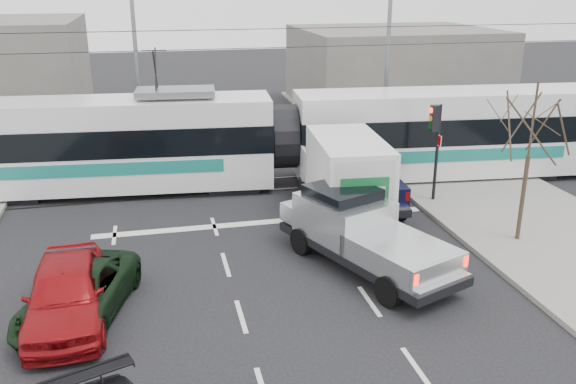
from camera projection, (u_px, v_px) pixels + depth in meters
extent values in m
plane|color=black|center=(307.00, 309.00, 15.62)|extent=(120.00, 120.00, 0.00)
cube|color=#33302D|center=(245.00, 186.00, 24.81)|extent=(60.00, 1.60, 0.03)
cube|color=slate|center=(393.00, 68.00, 39.38)|extent=(12.00, 10.00, 5.00)
cylinder|color=#47382B|center=(523.00, 198.00, 19.01)|extent=(0.14, 0.14, 2.75)
cylinder|color=#47382B|center=(533.00, 119.00, 18.18)|extent=(0.07, 0.07, 2.25)
cylinder|color=black|center=(437.00, 153.00, 22.33)|extent=(0.12, 0.12, 3.60)
cube|color=black|center=(435.00, 118.00, 21.86)|extent=(0.28, 0.28, 0.95)
cylinder|color=#FF0C07|center=(431.00, 110.00, 21.73)|extent=(0.06, 0.20, 0.20)
cylinder|color=orange|center=(431.00, 119.00, 21.83)|extent=(0.06, 0.20, 0.20)
cylinder|color=#05330C|center=(430.00, 127.00, 21.93)|extent=(0.06, 0.20, 0.20)
cube|color=white|center=(439.00, 141.00, 22.03)|extent=(0.02, 0.30, 0.40)
cylinder|color=slate|center=(387.00, 57.00, 28.57)|extent=(0.20, 0.20, 9.00)
cylinder|color=slate|center=(136.00, 59.00, 27.99)|extent=(0.20, 0.20, 9.00)
cylinder|color=black|center=(242.00, 48.00, 22.99)|extent=(60.00, 0.03, 0.03)
cylinder|color=black|center=(241.00, 29.00, 22.75)|extent=(60.00, 0.03, 0.03)
cube|color=silver|center=(108.00, 167.00, 23.88)|extent=(12.97, 3.77, 1.55)
cube|color=black|center=(105.00, 137.00, 23.48)|extent=(13.03, 3.80, 1.06)
cube|color=silver|center=(103.00, 113.00, 23.17)|extent=(12.96, 3.66, 0.99)
cube|color=#167068|center=(102.00, 170.00, 22.52)|extent=(8.92, 0.79, 0.49)
cube|color=silver|center=(446.00, 153.00, 25.69)|extent=(12.97, 3.77, 1.55)
cube|color=black|center=(449.00, 126.00, 25.30)|extent=(13.03, 3.80, 1.06)
cube|color=silver|center=(451.00, 103.00, 24.98)|extent=(12.96, 3.66, 0.99)
cube|color=#167068|center=(460.00, 156.00, 24.34)|extent=(8.92, 0.79, 0.49)
cylinder|color=black|center=(283.00, 136.00, 24.46)|extent=(1.21, 2.65, 2.57)
cube|color=slate|center=(175.00, 92.00, 23.29)|extent=(3.10, 1.86, 0.25)
cube|color=black|center=(19.00, 191.00, 23.71)|extent=(2.17, 2.44, 0.36)
cube|color=black|center=(233.00, 182.00, 24.80)|extent=(2.17, 2.44, 0.36)
cube|color=black|center=(333.00, 177.00, 25.34)|extent=(2.17, 2.44, 0.36)
cube|color=black|center=(521.00, 169.00, 26.43)|extent=(2.17, 2.44, 0.36)
cube|color=black|center=(367.00, 251.00, 17.59)|extent=(4.14, 6.32, 0.26)
cube|color=silver|center=(344.00, 216.00, 18.18)|extent=(2.81, 3.08, 1.19)
cube|color=black|center=(342.00, 196.00, 18.06)|extent=(2.29, 2.32, 0.57)
cube|color=silver|center=(315.00, 210.00, 19.37)|extent=(2.22, 1.73, 0.57)
cube|color=silver|center=(400.00, 254.00, 16.43)|extent=(2.88, 3.25, 0.67)
cube|color=silver|center=(444.00, 286.00, 15.32)|extent=(1.83, 0.88, 0.19)
cube|color=#FF0C07|center=(416.00, 280.00, 14.80)|extent=(0.16, 0.13, 0.29)
cube|color=#FF0C07|center=(465.00, 261.00, 15.77)|extent=(0.16, 0.13, 0.29)
cylinder|color=black|center=(302.00, 241.00, 18.61)|extent=(0.58, 0.87, 0.82)
cylinder|color=black|center=(349.00, 228.00, 19.63)|extent=(0.58, 0.87, 0.82)
cylinder|color=black|center=(389.00, 291.00, 15.65)|extent=(0.58, 0.87, 0.82)
cylinder|color=black|center=(440.00, 272.00, 16.67)|extent=(0.58, 0.87, 0.82)
cube|color=black|center=(343.00, 207.00, 21.18)|extent=(2.64, 6.35, 0.31)
cube|color=white|center=(329.00, 167.00, 23.13)|extent=(2.14, 1.65, 1.41)
cube|color=black|center=(329.00, 152.00, 23.07)|extent=(1.82, 1.14, 0.53)
cube|color=silver|center=(348.00, 177.00, 20.17)|extent=(2.48, 4.38, 2.61)
cube|color=silver|center=(364.00, 198.00, 18.22)|extent=(1.86, 0.20, 2.30)
cube|color=#155D2F|center=(365.00, 192.00, 18.11)|extent=(1.48, 0.14, 0.89)
cube|color=black|center=(364.00, 243.00, 18.49)|extent=(1.92, 0.38, 0.16)
cylinder|color=black|center=(307.00, 192.00, 22.94)|extent=(0.33, 0.82, 0.80)
cylinder|color=black|center=(355.00, 190.00, 23.18)|extent=(0.33, 0.82, 0.80)
cylinder|color=black|center=(326.00, 229.00, 19.45)|extent=(0.34, 0.90, 0.88)
cylinder|color=black|center=(383.00, 226.00, 19.70)|extent=(0.34, 0.90, 0.88)
cube|color=black|center=(360.00, 189.00, 22.67)|extent=(2.43, 5.65, 0.28)
cube|color=black|center=(354.00, 161.00, 23.34)|extent=(2.16, 2.46, 1.27)
cube|color=black|center=(354.00, 144.00, 23.22)|extent=(1.85, 1.78, 0.61)
cube|color=black|center=(346.00, 158.00, 24.66)|extent=(2.01, 1.13, 0.61)
cube|color=black|center=(370.00, 188.00, 21.39)|extent=(2.17, 2.62, 0.72)
cube|color=silver|center=(382.00, 210.00, 20.15)|extent=(1.89, 0.33, 0.20)
cube|color=#590505|center=(355.00, 199.00, 19.99)|extent=(0.16, 0.10, 0.31)
cube|color=#590505|center=(407.00, 196.00, 20.25)|extent=(0.16, 0.10, 0.31)
cylinder|color=black|center=(326.00, 179.00, 24.23)|extent=(0.37, 0.90, 0.88)
cylinder|color=black|center=(371.00, 177.00, 24.50)|extent=(0.37, 0.90, 0.88)
cylinder|color=black|center=(347.00, 211.00, 20.94)|extent=(0.37, 0.90, 0.88)
cylinder|color=black|center=(400.00, 208.00, 21.21)|extent=(0.37, 0.90, 0.88)
imported|color=black|center=(79.00, 294.00, 15.07)|extent=(3.18, 4.83, 1.23)
imported|color=maroon|center=(66.00, 292.00, 14.84)|extent=(1.97, 4.63, 1.56)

